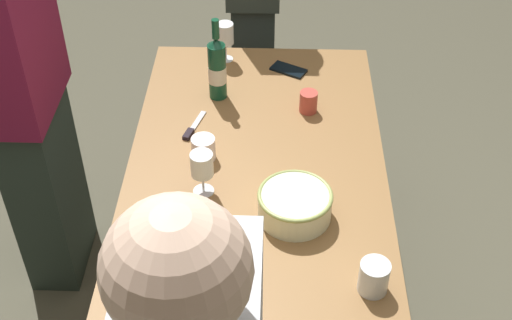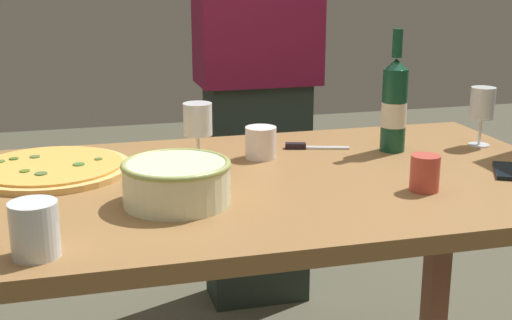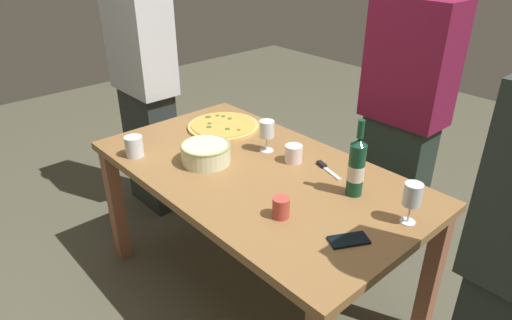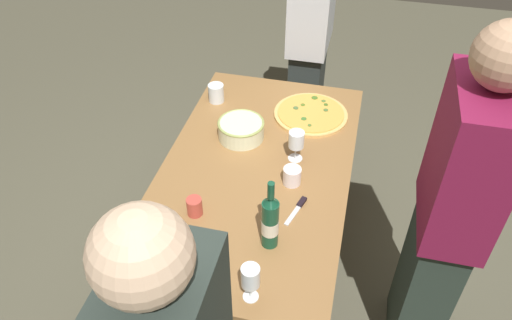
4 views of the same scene
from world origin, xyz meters
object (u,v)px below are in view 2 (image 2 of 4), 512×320
at_px(pizza, 50,168).
at_px(wine_bottle, 394,105).
at_px(serving_bowl, 177,181).
at_px(pizza_knife, 308,147).
at_px(wine_glass_near_pizza, 198,123).
at_px(person_guest_left, 257,76).
at_px(cup_ceramic, 261,142).
at_px(cup_spare, 35,229).
at_px(cup_amber, 425,173).
at_px(wine_glass_by_bottle, 482,104).
at_px(dining_table, 256,215).
at_px(cell_phone, 509,171).

bearing_deg(pizza, wine_bottle, -1.71).
distance_m(serving_bowl, pizza_knife, 0.57).
height_order(wine_bottle, wine_glass_near_pizza, wine_bottle).
bearing_deg(person_guest_left, cup_ceramic, 0.99).
relative_size(cup_ceramic, cup_spare, 0.83).
distance_m(cup_amber, person_guest_left, 1.05).
xyz_separation_m(serving_bowl, cup_amber, (0.57, -0.06, -0.01)).
height_order(pizza, wine_glass_by_bottle, wine_glass_by_bottle).
bearing_deg(cup_ceramic, dining_table, -108.71).
xyz_separation_m(wine_bottle, person_guest_left, (-0.21, 0.69, -0.02)).
xyz_separation_m(wine_bottle, wine_glass_near_pizza, (-0.55, 0.01, -0.02)).
relative_size(serving_bowl, person_guest_left, 0.14).
relative_size(wine_glass_by_bottle, person_guest_left, 0.10).
bearing_deg(wine_glass_by_bottle, dining_table, -168.02).
xyz_separation_m(dining_table, wine_bottle, (0.44, 0.16, 0.22)).
bearing_deg(dining_table, cup_spare, -145.06).
bearing_deg(wine_glass_by_bottle, cup_spare, -157.47).
xyz_separation_m(serving_bowl, cup_ceramic, (0.28, 0.32, -0.01)).
height_order(dining_table, cup_ceramic, cup_ceramic).
bearing_deg(wine_glass_by_bottle, person_guest_left, 124.04).
relative_size(wine_bottle, person_guest_left, 0.20).
bearing_deg(person_guest_left, wine_glass_by_bottle, 49.27).
bearing_deg(dining_table, wine_glass_by_bottle, 11.98).
bearing_deg(wine_glass_near_pizza, cup_amber, -37.79).
bearing_deg(wine_glass_near_pizza, wine_bottle, -0.90).
relative_size(dining_table, serving_bowl, 6.68).
bearing_deg(cup_spare, wine_glass_near_pizza, 53.07).
relative_size(cup_amber, pizza_knife, 0.47).
bearing_deg(pizza, dining_table, -21.40).
bearing_deg(dining_table, pizza, 158.60).
bearing_deg(wine_glass_near_pizza, cup_spare, -126.93).
bearing_deg(person_guest_left, cell_phone, 37.52).
bearing_deg(serving_bowl, wine_bottle, 24.17).
bearing_deg(wine_glass_near_pizza, cell_phone, -21.15).
bearing_deg(wine_bottle, serving_bowl, -155.83).
xyz_separation_m(wine_bottle, cup_ceramic, (-0.38, 0.02, -0.09)).
bearing_deg(serving_bowl, person_guest_left, 65.57).
height_order(serving_bowl, cup_ceramic, serving_bowl).
height_order(pizza, cell_phone, pizza).
bearing_deg(wine_bottle, pizza, 178.29).
height_order(pizza, cup_spare, cup_spare).
bearing_deg(person_guest_left, pizza, -32.12).
height_order(dining_table, wine_glass_by_bottle, wine_glass_by_bottle).
bearing_deg(cup_amber, wine_bottle, 76.23).
distance_m(dining_table, cup_spare, 0.63).
height_order(wine_glass_near_pizza, pizza_knife, wine_glass_near_pizza).
bearing_deg(person_guest_left, cup_spare, -16.20).
height_order(serving_bowl, person_guest_left, person_guest_left).
relative_size(wine_glass_near_pizza, person_guest_left, 0.09).
distance_m(wine_bottle, person_guest_left, 0.72).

